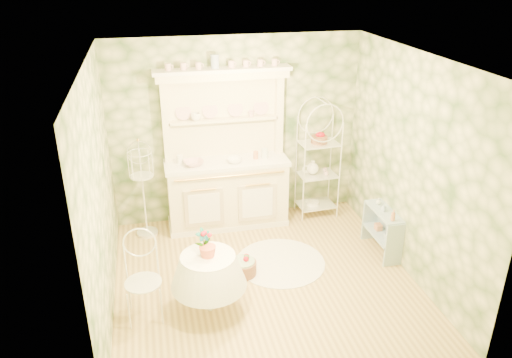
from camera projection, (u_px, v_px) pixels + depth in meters
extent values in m
plane|color=tan|center=(265.00, 280.00, 6.16)|extent=(3.60, 3.60, 0.00)
plane|color=white|center=(267.00, 59.00, 5.05)|extent=(3.60, 3.60, 0.00)
plane|color=beige|center=(100.00, 196.00, 5.25)|extent=(3.60, 3.60, 0.00)
plane|color=beige|center=(412.00, 167.00, 5.96)|extent=(3.60, 3.60, 0.00)
plane|color=beige|center=(236.00, 131.00, 7.21)|extent=(3.60, 3.60, 0.00)
plane|color=beige|center=(318.00, 271.00, 4.00)|extent=(3.60, 3.60, 0.00)
cube|color=#FBF3CD|center=(226.00, 152.00, 7.00)|extent=(1.87, 0.61, 2.29)
cube|color=white|center=(318.00, 156.00, 7.37)|extent=(0.62, 0.46, 1.91)
cube|color=#9AB4C3|center=(382.00, 233.00, 6.65)|extent=(0.28, 0.67, 0.56)
cylinder|color=white|center=(209.00, 281.00, 5.48)|extent=(0.82, 0.82, 0.78)
cube|color=white|center=(143.00, 278.00, 5.33)|extent=(0.48, 0.48, 1.01)
cube|color=white|center=(143.00, 190.00, 6.89)|extent=(0.36, 0.36, 1.41)
cylinder|color=#8C5E40|center=(243.00, 266.00, 6.22)|extent=(0.47, 0.47, 0.25)
cylinder|color=white|center=(280.00, 262.00, 6.51)|extent=(1.50, 1.50, 0.01)
imported|color=white|center=(194.00, 165.00, 6.89)|extent=(0.31, 0.31, 0.07)
imported|color=white|center=(235.00, 162.00, 6.99)|extent=(0.26, 0.26, 0.07)
imported|color=white|center=(196.00, 119.00, 6.87)|extent=(0.17, 0.17, 0.11)
imported|color=white|center=(251.00, 115.00, 7.03)|extent=(0.10, 0.10, 0.09)
imported|color=#3F7238|center=(204.00, 244.00, 5.32)|extent=(0.19, 0.16, 0.31)
imported|color=#C17B4F|center=(393.00, 216.00, 6.24)|extent=(0.06, 0.06, 0.15)
imported|color=#97ACC6|center=(384.00, 209.00, 6.49)|extent=(0.06, 0.06, 0.10)
imported|color=silver|center=(378.00, 202.00, 6.67)|extent=(0.09, 0.09, 0.09)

